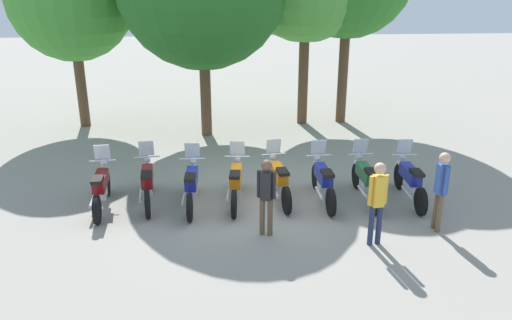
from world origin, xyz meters
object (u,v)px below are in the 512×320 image
object	(u,v)px
motorcycle_6	(366,179)
motorcycle_3	(236,182)
motorcycle_7	(410,180)
motorcycle_0	(101,187)
person_0	(266,192)
person_2	(441,185)
motorcycle_4	(279,179)
motorcycle_5	(323,181)
motorcycle_2	(192,185)
person_1	(378,197)
motorcycle_1	(148,182)

from	to	relation	value
motorcycle_6	motorcycle_3	bearing A→B (deg)	88.35
motorcycle_3	motorcycle_7	distance (m)	4.18
motorcycle_0	person_0	size ratio (longest dim) A/B	1.31
person_0	person_2	xyz separation A→B (m)	(3.64, -0.12, 0.05)
motorcycle_3	motorcycle_0	bearing A→B (deg)	96.96
motorcycle_4	motorcycle_6	world-z (taller)	same
motorcycle_0	motorcycle_4	world-z (taller)	same
motorcycle_5	person_0	bearing A→B (deg)	135.19
motorcycle_2	motorcycle_7	bearing A→B (deg)	-89.89
person_0	person_1	world-z (taller)	person_1
motorcycle_2	motorcycle_4	distance (m)	2.09
motorcycle_0	person_1	world-z (taller)	person_1
person_2	motorcycle_7	bearing A→B (deg)	88.14
motorcycle_4	motorcycle_5	world-z (taller)	same
motorcycle_5	person_2	distance (m)	2.75
motorcycle_2	motorcycle_3	world-z (taller)	same
motorcycle_4	person_2	bearing A→B (deg)	-126.56
motorcycle_2	motorcycle_5	xyz separation A→B (m)	(3.13, -0.03, 0.00)
person_1	person_2	size ratio (longest dim) A/B	1.00
motorcycle_3	motorcycle_1	bearing A→B (deg)	91.99
motorcycle_4	person_0	size ratio (longest dim) A/B	1.31
motorcycle_2	motorcycle_7	size ratio (longest dim) A/B	1.00
person_1	person_2	world-z (taller)	person_1
motorcycle_0	motorcycle_2	bearing A→B (deg)	-94.72
motorcycle_1	person_2	size ratio (longest dim) A/B	1.25
motorcycle_0	motorcycle_7	size ratio (longest dim) A/B	1.00
motorcycle_2	motorcycle_5	world-z (taller)	same
motorcycle_7	motorcycle_1	bearing A→B (deg)	89.22
motorcycle_0	motorcycle_3	distance (m)	3.14
motorcycle_3	person_0	size ratio (longest dim) A/B	1.31
motorcycle_3	motorcycle_5	distance (m)	2.09
motorcycle_2	person_2	bearing A→B (deg)	-106.38
motorcycle_0	motorcycle_7	bearing A→B (deg)	-95.15
motorcycle_5	person_2	xyz separation A→B (m)	(2.09, -1.71, 0.51)
motorcycle_7	person_2	xyz separation A→B (m)	(0.00, -1.56, 0.51)
motorcycle_0	motorcycle_5	distance (m)	5.22
motorcycle_1	person_1	size ratio (longest dim) A/B	1.25
motorcycle_3	person_1	bearing A→B (deg)	-124.24
motorcycle_4	person_1	xyz separation A→B (m)	(1.63, -2.38, 0.52)
motorcycle_0	motorcycle_4	size ratio (longest dim) A/B	1.00
motorcycle_1	motorcycle_6	world-z (taller)	same
motorcycle_4	person_1	world-z (taller)	person_1
person_1	motorcycle_7	bearing A→B (deg)	135.55
motorcycle_1	person_1	bearing A→B (deg)	-122.54
motorcycle_2	motorcycle_6	xyz separation A→B (m)	(4.18, -0.04, 0.00)
motorcycle_6	person_2	size ratio (longest dim) A/B	1.25
motorcycle_4	person_2	size ratio (longest dim) A/B	1.25
motorcycle_2	motorcycle_6	bearing A→B (deg)	-88.51
person_0	person_1	bearing A→B (deg)	95.19
motorcycle_3	motorcycle_4	xyz separation A→B (m)	(1.04, 0.09, 0.00)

